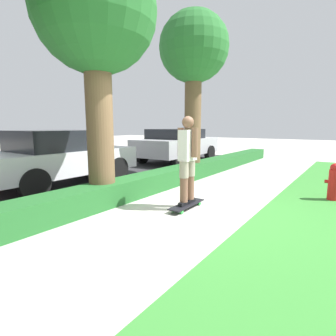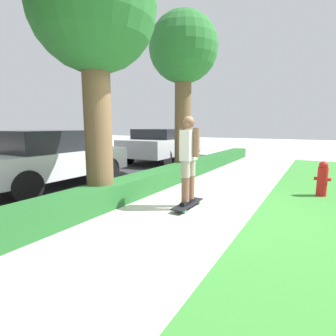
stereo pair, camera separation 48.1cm
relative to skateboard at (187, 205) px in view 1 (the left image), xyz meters
name	(u,v)px [view 1 (the left image)]	position (x,y,z in m)	size (l,w,h in m)	color
ground_plane	(194,210)	(-0.03, -0.17, -0.07)	(60.00, 60.00, 0.00)	#BCB7AD
street_asphalt	(62,182)	(-0.03, 4.03, -0.07)	(18.16, 5.00, 0.01)	#2D2D30
hedge_row	(131,187)	(-0.03, 1.43, 0.14)	(18.16, 0.60, 0.44)	#236028
skateboard	(187,205)	(0.00, 0.00, 0.00)	(0.95, 0.24, 0.09)	black
skater_person	(187,158)	(0.00, 0.00, 0.89)	(0.49, 0.42, 1.63)	black
tree_mid	(96,18)	(-0.71, 1.55, 3.40)	(2.25, 2.25, 4.74)	brown
tree_far	(194,54)	(2.93, 1.61, 3.56)	(2.05, 2.05, 4.85)	brown
parked_car_middle	(60,156)	(-0.19, 3.79, 0.69)	(3.85, 1.90, 1.44)	silver
parked_car_rear	(177,144)	(5.52, 3.89, 0.69)	(4.40, 2.10, 1.43)	#B7B7BC
fire_hydrant	(334,182)	(2.26, -2.20, 0.32)	(0.21, 0.33, 0.79)	red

